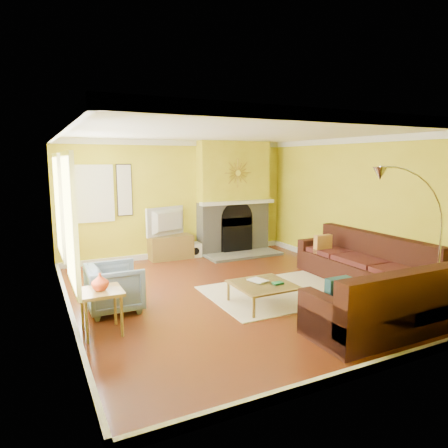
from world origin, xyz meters
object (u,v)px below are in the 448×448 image
coffee_table (263,294)px  media_console (171,247)px  sectional_sofa (336,271)px  armchair (115,288)px  arc_lamp (412,247)px  side_table (102,312)px

coffee_table → media_console: (-0.33, 3.50, 0.09)m
sectional_sofa → armchair: 3.55m
sectional_sofa → media_console: bearing=113.7°
sectional_sofa → armchair: sectional_sofa is taller
coffee_table → arc_lamp: arc_lamp is taller
armchair → side_table: 0.82m
coffee_table → arc_lamp: size_ratio=0.42×
media_console → side_table: bearing=-121.4°
sectional_sofa → media_console: 4.04m
side_table → sectional_sofa: bearing=-3.7°
armchair → media_console: bearing=-33.5°
coffee_table → sectional_sofa: bearing=-8.8°
sectional_sofa → armchair: bearing=163.8°
armchair → arc_lamp: size_ratio=0.37×
sectional_sofa → side_table: bearing=176.3°
armchair → side_table: size_ratio=1.34×
side_table → coffee_table: bearing=-1.0°
coffee_table → side_table: bearing=179.0°
armchair → sectional_sofa: bearing=-106.2°
sectional_sofa → coffee_table: 1.33m
coffee_table → arc_lamp: (1.49, -1.44, 0.90)m
arc_lamp → side_table: bearing=159.3°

